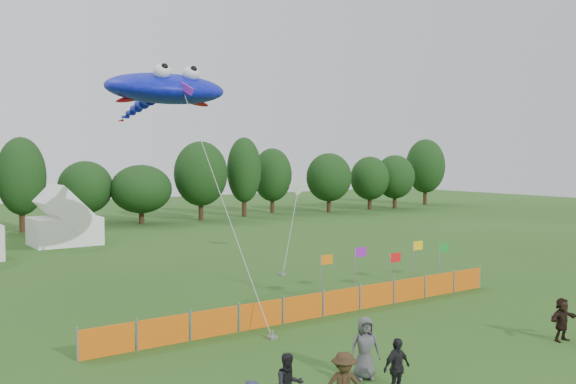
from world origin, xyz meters
TOP-DOWN VIEW (x-y plane):
  - ground at (0.00, 0.00)m, footprint 160.00×160.00m
  - treeline at (1.61, 44.93)m, footprint 104.57×8.78m
  - tent_right at (-0.23, 34.17)m, footprint 4.75×3.80m
  - barrier_fence at (2.23, 6.71)m, footprint 19.90×0.06m
  - flag_row at (8.13, 9.04)m, footprint 8.73×0.49m
  - spectator_d at (-1.57, -1.35)m, footprint 0.97×0.44m
  - spectator_e at (-1.29, 0.25)m, footprint 1.06×0.91m
  - spectator_f at (7.01, -0.91)m, footprint 1.47×0.60m
  - stingray_kite at (0.24, 17.70)m, footprint 6.61×20.53m
  - small_kite_white at (9.54, 18.74)m, footprint 5.50×5.30m

SIDE VIEW (x-z plane):
  - ground at x=0.00m, z-range 0.00..0.00m
  - barrier_fence at x=2.23m, z-range 0.00..1.00m
  - spectator_f at x=7.01m, z-range 0.00..1.54m
  - spectator_d at x=-1.57m, z-range 0.00..1.63m
  - spectator_e at x=-1.29m, z-range 0.00..1.84m
  - flag_row at x=8.13m, z-range 0.28..2.50m
  - tent_right at x=-0.23m, z-range 0.02..3.37m
  - small_kite_white at x=9.54m, z-range 0.84..6.09m
  - treeline at x=1.61m, z-range 0.00..8.36m
  - stingray_kite at x=0.24m, z-range 4.42..15.56m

